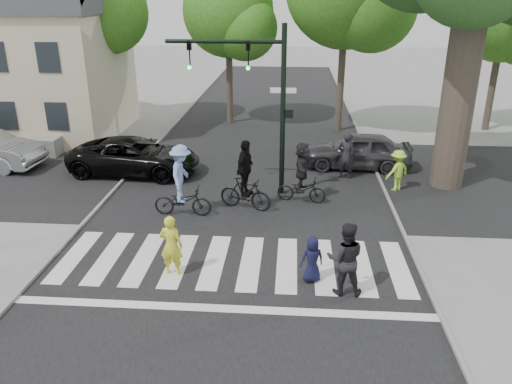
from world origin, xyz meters
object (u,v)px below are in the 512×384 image
(cyclist_mid, at_px, (245,181))
(car_suv, at_px, (135,156))
(cyclist_left, at_px, (182,186))
(pedestrian_adult, at_px, (345,259))
(cyclist_right, at_px, (302,176))
(pedestrian_child, at_px, (312,259))
(car_grey, at_px, (357,150))
(pedestrian_woman, at_px, (171,245))
(traffic_signal, at_px, (259,87))

(cyclist_mid, bearing_deg, car_suv, 145.80)
(cyclist_left, bearing_deg, pedestrian_adult, -41.05)
(cyclist_left, xyz_separation_m, cyclist_right, (3.94, 1.44, -0.08))
(pedestrian_adult, bearing_deg, cyclist_mid, -58.54)
(pedestrian_child, xyz_separation_m, cyclist_mid, (-2.13, 4.47, 0.38))
(car_suv, bearing_deg, cyclist_mid, -120.16)
(pedestrian_child, distance_m, cyclist_mid, 4.96)
(pedestrian_adult, height_order, cyclist_left, cyclist_left)
(cyclist_mid, bearing_deg, car_grey, 47.39)
(pedestrian_woman, relative_size, cyclist_left, 0.69)
(cyclist_right, bearing_deg, cyclist_left, -159.94)
(pedestrian_woman, height_order, cyclist_left, cyclist_left)
(pedestrian_woman, relative_size, cyclist_mid, 0.69)
(pedestrian_child, distance_m, cyclist_right, 5.26)
(traffic_signal, bearing_deg, pedestrian_adult, -68.46)
(pedestrian_adult, xyz_separation_m, car_grey, (1.39, 9.61, -0.19))
(pedestrian_adult, bearing_deg, cyclist_right, -79.17)
(car_grey, bearing_deg, cyclist_left, -47.08)
(pedestrian_adult, bearing_deg, pedestrian_woman, -6.01)
(pedestrian_child, xyz_separation_m, car_suv, (-6.96, 7.75, 0.11))
(pedestrian_woman, xyz_separation_m, cyclist_left, (-0.51, 3.74, 0.21))
(pedestrian_woman, bearing_deg, car_grey, -116.68)
(cyclist_mid, xyz_separation_m, car_grey, (4.29, 4.66, -0.24))
(pedestrian_child, bearing_deg, car_grey, -120.30)
(cyclist_mid, bearing_deg, pedestrian_adult, -59.64)
(car_grey, bearing_deg, cyclist_right, -28.63)
(cyclist_left, bearing_deg, traffic_signal, 42.80)
(traffic_signal, relative_size, cyclist_right, 2.75)
(pedestrian_child, height_order, cyclist_left, cyclist_left)
(cyclist_mid, xyz_separation_m, cyclist_right, (1.92, 0.77, -0.03))
(traffic_signal, relative_size, pedestrian_woman, 3.57)
(pedestrian_woman, bearing_deg, cyclist_mid, -103.00)
(cyclist_right, relative_size, car_grey, 0.49)
(cyclist_mid, relative_size, cyclist_right, 1.12)
(car_suv, bearing_deg, pedestrian_child, -134.05)
(pedestrian_woman, distance_m, cyclist_right, 6.21)
(pedestrian_child, height_order, car_suv, car_suv)
(cyclist_right, xyz_separation_m, car_suv, (-6.75, 2.51, -0.25))
(pedestrian_woman, bearing_deg, cyclist_right, -117.59)
(pedestrian_adult, height_order, cyclist_mid, cyclist_mid)
(cyclist_left, relative_size, cyclist_mid, 1.00)
(car_grey, bearing_deg, pedestrian_child, -10.57)
(car_suv, distance_m, car_grey, 9.22)
(traffic_signal, distance_m, car_suv, 6.32)
(cyclist_mid, distance_m, car_suv, 5.84)
(pedestrian_adult, bearing_deg, pedestrian_child, -30.86)
(car_grey, bearing_deg, traffic_signal, -48.77)
(traffic_signal, height_order, car_grey, traffic_signal)
(traffic_signal, xyz_separation_m, pedestrian_adult, (2.56, -6.48, -2.96))
(pedestrian_adult, relative_size, car_grey, 0.43)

